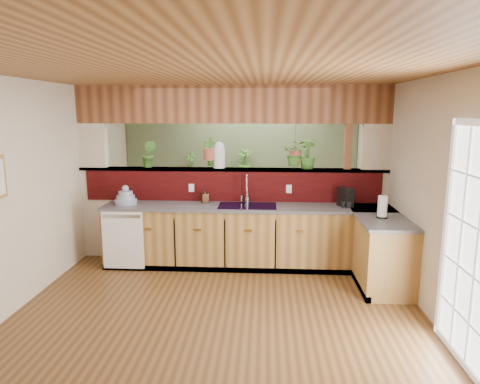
# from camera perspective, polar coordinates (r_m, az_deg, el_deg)

# --- Properties ---
(ground) EXTENTS (4.60, 7.00, 0.01)m
(ground) POSITION_cam_1_polar(r_m,az_deg,el_deg) (5.47, -2.16, -13.29)
(ground) COLOR brown
(ground) RESTS_ON ground
(ceiling) EXTENTS (4.60, 7.00, 0.01)m
(ceiling) POSITION_cam_1_polar(r_m,az_deg,el_deg) (5.01, -2.38, 15.00)
(ceiling) COLOR brown
(ceiling) RESTS_ON ground
(wall_back) EXTENTS (4.60, 0.02, 2.60)m
(wall_back) POSITION_cam_1_polar(r_m,az_deg,el_deg) (8.54, 0.04, 4.48)
(wall_back) COLOR beige
(wall_back) RESTS_ON ground
(wall_front) EXTENTS (4.60, 0.02, 2.60)m
(wall_front) POSITION_cam_1_polar(r_m,az_deg,el_deg) (1.81, -13.93, -20.32)
(wall_front) COLOR beige
(wall_front) RESTS_ON ground
(wall_left) EXTENTS (0.02, 7.00, 2.60)m
(wall_left) POSITION_cam_1_polar(r_m,az_deg,el_deg) (5.78, -25.60, 0.44)
(wall_left) COLOR beige
(wall_left) RESTS_ON ground
(wall_right) EXTENTS (0.02, 7.00, 2.60)m
(wall_right) POSITION_cam_1_polar(r_m,az_deg,el_deg) (5.37, 22.96, -0.06)
(wall_right) COLOR beige
(wall_right) RESTS_ON ground
(pass_through_partition) EXTENTS (4.60, 0.21, 2.60)m
(pass_through_partition) POSITION_cam_1_polar(r_m,az_deg,el_deg) (6.42, -0.82, 1.44)
(pass_through_partition) COLOR beige
(pass_through_partition) RESTS_ON ground
(pass_through_ledge) EXTENTS (4.60, 0.21, 0.04)m
(pass_through_ledge) POSITION_cam_1_polar(r_m,az_deg,el_deg) (6.40, -1.09, 3.03)
(pass_through_ledge) COLOR brown
(pass_through_ledge) RESTS_ON ground
(header_beam) EXTENTS (4.60, 0.15, 0.55)m
(header_beam) POSITION_cam_1_polar(r_m,az_deg,el_deg) (6.34, -1.12, 11.61)
(header_beam) COLOR brown
(header_beam) RESTS_ON ground
(sage_backwall) EXTENTS (4.55, 0.02, 2.55)m
(sage_backwall) POSITION_cam_1_polar(r_m,az_deg,el_deg) (8.52, 0.03, 4.47)
(sage_backwall) COLOR #5D714D
(sage_backwall) RESTS_ON ground
(countertop) EXTENTS (4.14, 1.52, 0.90)m
(countertop) POSITION_cam_1_polar(r_m,az_deg,el_deg) (6.12, 6.48, -6.25)
(countertop) COLOR olive
(countertop) RESTS_ON ground
(dishwasher) EXTENTS (0.58, 0.03, 0.82)m
(dishwasher) POSITION_cam_1_polar(r_m,az_deg,el_deg) (6.23, -15.35, -6.18)
(dishwasher) COLOR white
(dishwasher) RESTS_ON ground
(navy_sink) EXTENTS (0.82, 0.50, 0.18)m
(navy_sink) POSITION_cam_1_polar(r_m,az_deg,el_deg) (6.12, 1.00, -2.56)
(navy_sink) COLOR black
(navy_sink) RESTS_ON countertop
(french_door) EXTENTS (0.06, 1.02, 2.16)m
(french_door) POSITION_cam_1_polar(r_m,az_deg,el_deg) (4.24, 28.13, -6.65)
(french_door) COLOR white
(french_door) RESTS_ON ground
(faucet) EXTENTS (0.19, 0.19, 0.43)m
(faucet) POSITION_cam_1_polar(r_m,az_deg,el_deg) (6.21, 0.89, 0.56)
(faucet) COLOR #B7B7B2
(faucet) RESTS_ON countertop
(dish_stack) EXTENTS (0.32, 0.32, 0.28)m
(dish_stack) POSITION_cam_1_polar(r_m,az_deg,el_deg) (6.41, -14.98, -0.80)
(dish_stack) COLOR #8895AF
(dish_stack) RESTS_ON countertop
(soap_dispenser) EXTENTS (0.13, 0.13, 0.21)m
(soap_dispenser) POSITION_cam_1_polar(r_m,az_deg,el_deg) (6.29, -4.71, -0.50)
(soap_dispenser) COLOR #3B2615
(soap_dispenser) RESTS_ON countertop
(coffee_maker) EXTENTS (0.14, 0.24, 0.27)m
(coffee_maker) POSITION_cam_1_polar(r_m,az_deg,el_deg) (6.21, 13.90, -0.77)
(coffee_maker) COLOR black
(coffee_maker) RESTS_ON countertop
(paper_towel) EXTENTS (0.14, 0.14, 0.30)m
(paper_towel) POSITION_cam_1_polar(r_m,az_deg,el_deg) (5.67, 18.46, -1.94)
(paper_towel) COLOR black
(paper_towel) RESTS_ON countertop
(glass_jar) EXTENTS (0.18, 0.18, 0.39)m
(glass_jar) POSITION_cam_1_polar(r_m,az_deg,el_deg) (6.39, -2.81, 4.96)
(glass_jar) COLOR silver
(glass_jar) RESTS_ON pass_through_ledge
(ledge_plant_left) EXTENTS (0.24, 0.20, 0.41)m
(ledge_plant_left) POSITION_cam_1_polar(r_m,az_deg,el_deg) (6.59, -12.04, 4.98)
(ledge_plant_left) COLOR #356924
(ledge_plant_left) RESTS_ON pass_through_ledge
(ledge_plant_right) EXTENTS (0.30, 0.30, 0.43)m
(ledge_plant_right) POSITION_cam_1_polar(r_m,az_deg,el_deg) (6.38, 9.00, 5.02)
(ledge_plant_right) COLOR #356924
(ledge_plant_right) RESTS_ON pass_through_ledge
(hanging_plant_a) EXTENTS (0.26, 0.22, 0.55)m
(hanging_plant_a) POSITION_cam_1_polar(r_m,az_deg,el_deg) (6.39, -4.03, 6.58)
(hanging_plant_a) COLOR brown
(hanging_plant_a) RESTS_ON header_beam
(hanging_plant_b) EXTENTS (0.37, 0.33, 0.55)m
(hanging_plant_b) POSITION_cam_1_polar(r_m,az_deg,el_deg) (6.35, 7.40, 6.59)
(hanging_plant_b) COLOR brown
(hanging_plant_b) RESTS_ON header_beam
(shelving_console) EXTENTS (1.57, 0.64, 1.02)m
(shelving_console) POSITION_cam_1_polar(r_m,az_deg,el_deg) (8.44, -2.24, -1.10)
(shelving_console) COLOR black
(shelving_console) RESTS_ON ground
(shelf_plant_a) EXTENTS (0.25, 0.20, 0.43)m
(shelf_plant_a) POSITION_cam_1_polar(r_m,az_deg,el_deg) (8.41, -6.58, 3.79)
(shelf_plant_a) COLOR #356924
(shelf_plant_a) RESTS_ON shelving_console
(shelf_plant_b) EXTENTS (0.35, 0.35, 0.51)m
(shelf_plant_b) POSITION_cam_1_polar(r_m,az_deg,el_deg) (8.29, 0.57, 4.04)
(shelf_plant_b) COLOR #356924
(shelf_plant_b) RESTS_ON shelving_console
(floor_plant) EXTENTS (0.74, 0.65, 0.81)m
(floor_plant) POSITION_cam_1_polar(r_m,az_deg,el_deg) (7.82, 2.99, -2.76)
(floor_plant) COLOR #356924
(floor_plant) RESTS_ON ground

